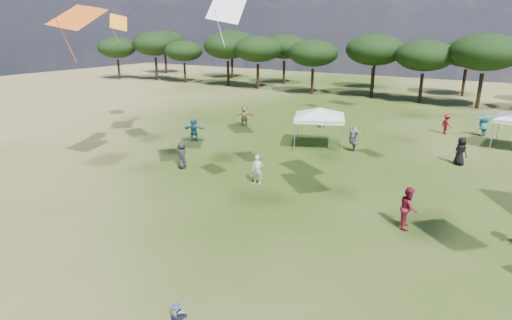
# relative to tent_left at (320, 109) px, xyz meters

# --- Properties ---
(tree_line) EXTENTS (108.78, 17.63, 7.77)m
(tree_line) POSITION_rel_tent_left_xyz_m (7.07, 25.75, 2.77)
(tree_line) COLOR black
(tree_line) RESTS_ON ground
(tent_left) EXTENTS (6.23, 6.23, 3.08)m
(tent_left) POSITION_rel_tent_left_xyz_m (0.00, 0.00, 0.00)
(tent_left) COLOR gray
(tent_left) RESTS_ON ground
(toddler) EXTENTS (0.39, 0.42, 0.55)m
(toddler) POSITION_rel_tent_left_xyz_m (4.12, -19.31, -2.41)
(toddler) COLOR black
(toddler) RESTS_ON ground
(festival_crowd) EXTENTS (28.58, 20.79, 1.85)m
(festival_crowd) POSITION_rel_tent_left_xyz_m (4.65, 0.66, -1.78)
(festival_crowd) COLOR navy
(festival_crowd) RESTS_ON ground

